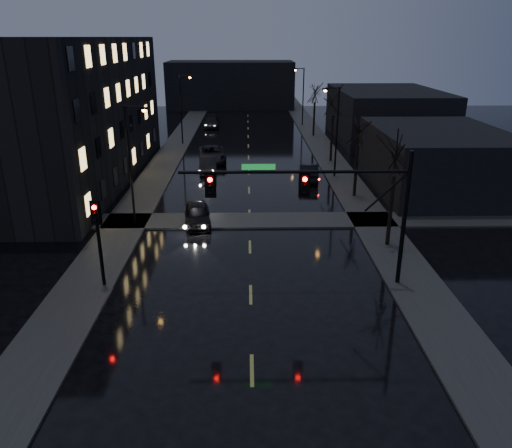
{
  "coord_description": "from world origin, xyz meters",
  "views": [
    {
      "loc": [
        -0.13,
        -13.95,
        12.0
      ],
      "look_at": [
        0.29,
        9.45,
        3.2
      ],
      "focal_mm": 35.0,
      "sensor_mm": 36.0,
      "label": 1
    }
  ],
  "objects_px": {
    "oncoming_car_b": "(208,165)",
    "oncoming_car_d": "(211,122)",
    "oncoming_car_a": "(197,214)",
    "oncoming_car_c": "(212,154)",
    "lead_car": "(309,172)"
  },
  "relations": [
    {
      "from": "oncoming_car_b",
      "to": "oncoming_car_c",
      "type": "relative_size",
      "value": 0.78
    },
    {
      "from": "oncoming_car_b",
      "to": "oncoming_car_d",
      "type": "distance_m",
      "value": 25.1
    },
    {
      "from": "oncoming_car_b",
      "to": "lead_car",
      "type": "distance_m",
      "value": 9.61
    },
    {
      "from": "oncoming_car_b",
      "to": "oncoming_car_c",
      "type": "bearing_deg",
      "value": 84.96
    },
    {
      "from": "oncoming_car_b",
      "to": "lead_car",
      "type": "height_order",
      "value": "lead_car"
    },
    {
      "from": "oncoming_car_a",
      "to": "oncoming_car_c",
      "type": "height_order",
      "value": "oncoming_car_c"
    },
    {
      "from": "oncoming_car_c",
      "to": "oncoming_car_d",
      "type": "relative_size",
      "value": 1.09
    },
    {
      "from": "oncoming_car_b",
      "to": "oncoming_car_c",
      "type": "distance_m",
      "value": 4.33
    },
    {
      "from": "oncoming_car_c",
      "to": "lead_car",
      "type": "height_order",
      "value": "oncoming_car_c"
    },
    {
      "from": "oncoming_car_b",
      "to": "oncoming_car_c",
      "type": "xyz_separation_m",
      "value": [
        0.11,
        4.33,
        0.06
      ]
    },
    {
      "from": "oncoming_car_a",
      "to": "lead_car",
      "type": "height_order",
      "value": "lead_car"
    },
    {
      "from": "oncoming_car_c",
      "to": "oncoming_car_d",
      "type": "bearing_deg",
      "value": 88.21
    },
    {
      "from": "oncoming_car_a",
      "to": "oncoming_car_c",
      "type": "distance_m",
      "value": 18.28
    },
    {
      "from": "lead_car",
      "to": "oncoming_car_c",
      "type": "bearing_deg",
      "value": -34.01
    },
    {
      "from": "oncoming_car_b",
      "to": "oncoming_car_a",
      "type": "bearing_deg",
      "value": -92.49
    }
  ]
}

